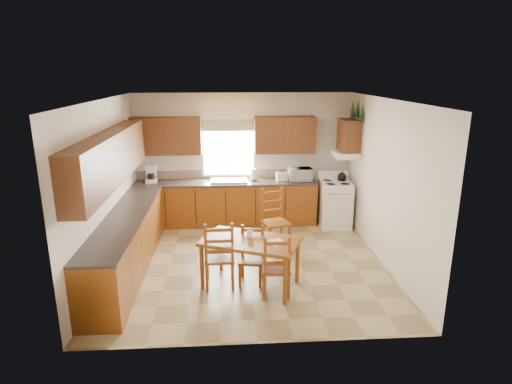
{
  "coord_description": "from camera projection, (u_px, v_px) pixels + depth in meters",
  "views": [
    {
      "loc": [
        -0.31,
        -6.63,
        3.11
      ],
      "look_at": [
        0.15,
        0.3,
        1.15
      ],
      "focal_mm": 30.0,
      "sensor_mm": 36.0,
      "label": 1
    }
  ],
  "objects": [
    {
      "name": "window_frame",
      "position": [
        228.0,
        149.0,
        8.92
      ],
      "size": [
        1.13,
        0.02,
        1.18
      ],
      "primitive_type": "cube",
      "color": "white",
      "rests_on": "wall_back"
    },
    {
      "name": "toaster",
      "position": [
        282.0,
        176.0,
        8.87
      ],
      "size": [
        0.24,
        0.17,
        0.18
      ],
      "primitive_type": "cube",
      "rotation": [
        0.0,
        0.0,
        0.13
      ],
      "color": "white",
      "rests_on": "counter_back"
    },
    {
      "name": "wall_back",
      "position": [
        243.0,
        158.0,
        9.02
      ],
      "size": [
        4.5,
        4.5,
        0.0
      ],
      "primitive_type": "plane",
      "color": "silver",
      "rests_on": "floor"
    },
    {
      "name": "window_valance",
      "position": [
        228.0,
        125.0,
        8.76
      ],
      "size": [
        1.19,
        0.01,
        0.24
      ],
      "primitive_type": "cube",
      "color": "#435E32",
      "rests_on": "wall_back"
    },
    {
      "name": "upper_cab_left",
      "position": [
        110.0,
        158.0,
        6.45
      ],
      "size": [
        0.33,
        3.6,
        0.75
      ],
      "primitive_type": "cube",
      "color": "brown",
      "rests_on": "wall_left"
    },
    {
      "name": "dining_table",
      "position": [
        250.0,
        263.0,
        6.35
      ],
      "size": [
        1.59,
        1.28,
        0.74
      ],
      "primitive_type": "cube",
      "rotation": [
        0.0,
        0.0,
        -0.41
      ],
      "color": "brown",
      "rests_on": "floor"
    },
    {
      "name": "ceiling",
      "position": [
        247.0,
        100.0,
        6.5
      ],
      "size": [
        4.5,
        4.5,
        0.0
      ],
      "primitive_type": "plane",
      "color": "brown",
      "rests_on": "floor"
    },
    {
      "name": "stove",
      "position": [
        335.0,
        205.0,
        8.82
      ],
      "size": [
        0.66,
        0.68,
        0.92
      ],
      "primitive_type": "cube",
      "rotation": [
        0.0,
        0.0,
        -0.07
      ],
      "color": "white",
      "rests_on": "floor"
    },
    {
      "name": "chair_near_left",
      "position": [
        219.0,
        253.0,
        6.31
      ],
      "size": [
        0.44,
        0.42,
        1.04
      ],
      "primitive_type": "cube",
      "rotation": [
        0.0,
        0.0,
        3.16
      ],
      "color": "brown",
      "rests_on": "floor"
    },
    {
      "name": "table_paper",
      "position": [
        277.0,
        242.0,
        6.14
      ],
      "size": [
        0.28,
        0.32,
        0.0
      ],
      "primitive_type": "cube",
      "rotation": [
        0.0,
        0.0,
        0.3
      ],
      "color": "white",
      "rests_on": "dining_table"
    },
    {
      "name": "microwave",
      "position": [
        300.0,
        175.0,
        8.84
      ],
      "size": [
        0.45,
        0.33,
        0.27
      ],
      "primitive_type": "imported",
      "rotation": [
        0.0,
        0.0,
        0.02
      ],
      "color": "white",
      "rests_on": "counter_back"
    },
    {
      "name": "chair_far_right",
      "position": [
        251.0,
        256.0,
        6.42
      ],
      "size": [
        0.42,
        0.41,
        0.87
      ],
      "primitive_type": "cube",
      "rotation": [
        0.0,
        0.0,
        -0.18
      ],
      "color": "brown",
      "rests_on": "floor"
    },
    {
      "name": "wall_front",
      "position": [
        258.0,
        238.0,
        4.7
      ],
      "size": [
        4.5,
        4.5,
        0.0
      ],
      "primitive_type": "plane",
      "color": "silver",
      "rests_on": "floor"
    },
    {
      "name": "upper_cab_back_left",
      "position": [
        166.0,
        136.0,
        8.63
      ],
      "size": [
        1.41,
        0.33,
        0.75
      ],
      "primitive_type": "cube",
      "color": "brown",
      "rests_on": "wall_back"
    },
    {
      "name": "sink_basin",
      "position": [
        229.0,
        181.0,
        8.83
      ],
      "size": [
        0.75,
        0.45,
        0.04
      ],
      "primitive_type": "cube",
      "color": "silver",
      "rests_on": "counter_back"
    },
    {
      "name": "lower_cab_left",
      "position": [
        127.0,
        245.0,
        6.84
      ],
      "size": [
        0.6,
        3.6,
        0.88
      ],
      "primitive_type": "cube",
      "color": "brown",
      "rests_on": "floor"
    },
    {
      "name": "chair_near_right",
      "position": [
        276.0,
        265.0,
        6.07
      ],
      "size": [
        0.41,
        0.39,
        0.93
      ],
      "primitive_type": "cube",
      "rotation": [
        0.0,
        0.0,
        3.1
      ],
      "color": "brown",
      "rests_on": "floor"
    },
    {
      "name": "backsplash",
      "position": [
        225.0,
        174.0,
        9.08
      ],
      "size": [
        3.75,
        0.01,
        0.18
      ],
      "primitive_type": "cube",
      "color": "#8B6D5C",
      "rests_on": "counter_back"
    },
    {
      "name": "coffeemaker",
      "position": [
        151.0,
        175.0,
        8.72
      ],
      "size": [
        0.26,
        0.28,
        0.32
      ],
      "primitive_type": "cube",
      "rotation": [
        0.0,
        0.0,
        -0.35
      ],
      "color": "white",
      "rests_on": "counter_back"
    },
    {
      "name": "table_card",
      "position": [
        250.0,
        234.0,
        6.31
      ],
      "size": [
        0.08,
        0.05,
        0.11
      ],
      "primitive_type": "cube",
      "rotation": [
        0.0,
        0.0,
        -0.44
      ],
      "color": "white",
      "rests_on": "dining_table"
    },
    {
      "name": "pine_decal_a",
      "position": [
        362.0,
        112.0,
        8.0
      ],
      "size": [
        0.22,
        0.22,
        0.36
      ],
      "primitive_type": "cone",
      "color": "#144116",
      "rests_on": "wall_right"
    },
    {
      "name": "pine_decal_b",
      "position": [
        357.0,
        108.0,
        8.3
      ],
      "size": [
        0.22,
        0.22,
        0.36
      ],
      "primitive_type": "cone",
      "color": "#144116",
      "rests_on": "wall_right"
    },
    {
      "name": "counter_back",
      "position": [
        225.0,
        182.0,
        8.83
      ],
      "size": [
        3.75,
        0.63,
        0.04
      ],
      "primitive_type": "cube",
      "color": "#3A302D",
      "rests_on": "lower_cab_back"
    },
    {
      "name": "floor",
      "position": [
        248.0,
        262.0,
        7.23
      ],
      "size": [
        4.5,
        4.5,
        0.0
      ],
      "primitive_type": "plane",
      "color": "tan",
      "rests_on": "ground"
    },
    {
      "name": "lower_cab_back",
      "position": [
        226.0,
        204.0,
        8.96
      ],
      "size": [
        3.75,
        0.6,
        0.88
      ],
      "primitive_type": "cube",
      "color": "brown",
      "rests_on": "floor"
    },
    {
      "name": "wall_left",
      "position": [
        105.0,
        188.0,
        6.72
      ],
      "size": [
        4.5,
        4.5,
        0.0
      ],
      "primitive_type": "plane",
      "color": "silver",
      "rests_on": "floor"
    },
    {
      "name": "paper_towel",
      "position": [
        253.0,
        175.0,
        8.86
      ],
      "size": [
        0.12,
        0.12,
        0.25
      ],
      "primitive_type": "cylinder",
      "rotation": [
        0.0,
        0.0,
        0.17
      ],
      "color": "white",
      "rests_on": "counter_back"
    },
    {
      "name": "range_hood",
      "position": [
        345.0,
        154.0,
        8.53
      ],
      "size": [
        0.44,
        0.62,
        0.12
      ],
      "primitive_type": "cube",
      "color": "white",
      "rests_on": "wall_right"
    },
    {
      "name": "upper_cab_stove",
      "position": [
        349.0,
        135.0,
        8.43
      ],
      "size": [
        0.33,
        0.62,
        0.62
      ],
      "primitive_type": "cube",
      "color": "brown",
      "rests_on": "wall_right"
    },
    {
      "name": "wall_right",
      "position": [
        385.0,
        183.0,
        7.01
      ],
      "size": [
        4.5,
        4.5,
        0.0
      ],
      "primitive_type": "plane",
      "color": "silver",
      "rests_on": "floor"
    },
    {
      "name": "upper_cab_back_right",
      "position": [
        285.0,
        135.0,
        8.78
      ],
      "size": [
        1.25,
        0.33,
        0.75
      ],
      "primitive_type": "cube",
      "color": "brown",
      "rests_on": "wall_back"
    },
    {
      "name": "window_pane",
      "position": [
        228.0,
        149.0,
        8.92
      ],
      "size": [
        1.05,
        0.01,
        1.1
      ],
      "primitive_type": "cube",
      "color": "white",
      "rests_on": "wall_back"
    },
    {
      "name": "pine_decal_c",
      "position": [
        352.0,
        109.0,
        8.61
      ],
      "size": [
        0.22,
        0.22,
        0.36
      ],
      "primitive_type": "cone",
      "color": "#144116",
      "rests_on": "wall_right"
    },
    {
      "name": "chair_far_left",
      "position": [
        276.0,
        219.0,
        7.75
      ],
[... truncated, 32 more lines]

